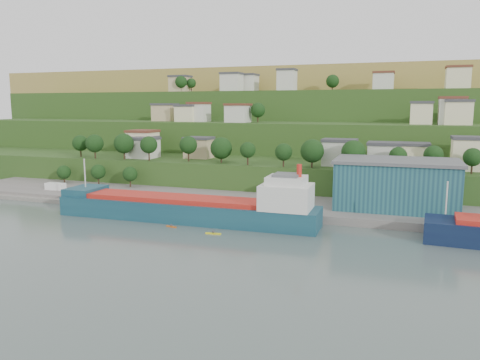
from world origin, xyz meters
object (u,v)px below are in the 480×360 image
at_px(warehouse, 396,184).
at_px(caravan, 56,188).
at_px(kayak_orange, 171,226).
at_px(cargo_ship_near, 193,210).

relative_size(warehouse, caravan, 4.94).
height_order(warehouse, caravan, warehouse).
bearing_deg(kayak_orange, warehouse, 43.29).
distance_m(cargo_ship_near, caravan, 57.67).
bearing_deg(caravan, cargo_ship_near, -16.88).
distance_m(warehouse, kayak_orange, 58.66).
height_order(cargo_ship_near, kayak_orange, cargo_ship_near).
bearing_deg(warehouse, kayak_orange, -149.18).
bearing_deg(kayak_orange, cargo_ship_near, 83.56).
relative_size(cargo_ship_near, warehouse, 2.17).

